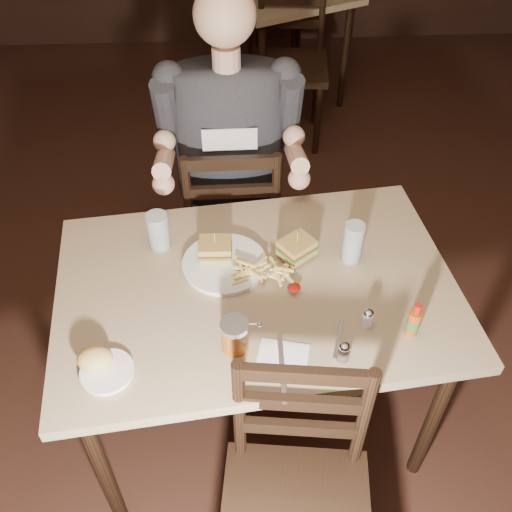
{
  "coord_description": "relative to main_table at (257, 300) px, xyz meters",
  "views": [
    {
      "loc": [
        -0.32,
        -1.37,
        2.12
      ],
      "look_at": [
        -0.25,
        -0.07,
        0.85
      ],
      "focal_mm": 40.0,
      "sensor_mm": 36.0,
      "label": 1
    }
  ],
  "objects": [
    {
      "name": "room_shell",
      "position": [
        0.25,
        0.12,
        0.71
      ],
      "size": [
        7.0,
        7.0,
        7.0
      ],
      "color": "black",
      "rests_on": "ground"
    },
    {
      "name": "main_table",
      "position": [
        0.0,
        0.0,
        0.0
      ],
      "size": [
        1.36,
        0.99,
        0.77
      ],
      "rotation": [
        0.0,
        0.0,
        0.11
      ],
      "color": "tan",
      "rests_on": "ground"
    },
    {
      "name": "bg_table",
      "position": [
        0.32,
        2.62,
        -0.01
      ],
      "size": [
        1.05,
        1.05,
        0.77
      ],
      "rotation": [
        0.0,
        0.0,
        0.42
      ],
      "color": "tan",
      "rests_on": "ground"
    },
    {
      "name": "chair_far",
      "position": [
        -0.07,
        0.7,
        -0.23
      ],
      "size": [
        0.43,
        0.47,
        0.92
      ],
      "primitive_type": null,
      "rotation": [
        0.0,
        0.0,
        3.15
      ],
      "color": "black",
      "rests_on": "ground"
    },
    {
      "name": "bg_chair_far",
      "position": [
        0.32,
        3.17,
        -0.24
      ],
      "size": [
        0.51,
        0.54,
        0.9
      ],
      "primitive_type": null,
      "rotation": [
        0.0,
        0.0,
        2.9
      ],
      "color": "black",
      "rests_on": "ground"
    },
    {
      "name": "bg_chair_near",
      "position": [
        0.32,
        2.07,
        -0.19
      ],
      "size": [
        0.51,
        0.55,
        1.0
      ],
      "primitive_type": null,
      "rotation": [
        0.0,
        0.0,
        -0.11
      ],
      "color": "black",
      "rests_on": "ground"
    },
    {
      "name": "diner",
      "position": [
        -0.07,
        0.64,
        0.28
      ],
      "size": [
        0.58,
        0.46,
        1.0
      ],
      "primitive_type": null,
      "rotation": [
        0.0,
        0.0,
        0.01
      ],
      "color": "#2D2E33",
      "rests_on": "chair_far"
    },
    {
      "name": "dinner_plate",
      "position": [
        -0.1,
        0.09,
        0.08
      ],
      "size": [
        0.3,
        0.3,
        0.02
      ],
      "primitive_type": "cylinder",
      "rotation": [
        0.0,
        0.0,
        0.11
      ],
      "color": "white",
      "rests_on": "main_table"
    },
    {
      "name": "sandwich_left",
      "position": [
        -0.13,
        0.13,
        0.14
      ],
      "size": [
        0.11,
        0.09,
        0.09
      ],
      "primitive_type": null,
      "rotation": [
        0.0,
        0.0,
        -0.04
      ],
      "color": "tan",
      "rests_on": "dinner_plate"
    },
    {
      "name": "sandwich_right",
      "position": [
        0.14,
        0.12,
        0.14
      ],
      "size": [
        0.14,
        0.14,
        0.1
      ],
      "primitive_type": null,
      "rotation": [
        0.0,
        0.0,
        0.64
      ],
      "color": "tan",
      "rests_on": "dinner_plate"
    },
    {
      "name": "fries_pile",
      "position": [
        0.02,
        0.04,
        0.11
      ],
      "size": [
        0.25,
        0.19,
        0.04
      ],
      "primitive_type": null,
      "rotation": [
        0.0,
        0.0,
        0.11
      ],
      "color": "#EED76C",
      "rests_on": "dinner_plate"
    },
    {
      "name": "ketchup_dollop",
      "position": [
        0.12,
        -0.04,
        0.1
      ],
      "size": [
        0.05,
        0.05,
        0.01
      ],
      "primitive_type": "ellipsoid",
      "rotation": [
        0.0,
        0.0,
        0.11
      ],
      "color": "maroon",
      "rests_on": "dinner_plate"
    },
    {
      "name": "glass_left",
      "position": [
        -0.32,
        0.2,
        0.14
      ],
      "size": [
        0.08,
        0.08,
        0.14
      ],
      "primitive_type": "cylinder",
      "rotation": [
        0.0,
        0.0,
        0.11
      ],
      "color": "silver",
      "rests_on": "main_table"
    },
    {
      "name": "glass_right",
      "position": [
        0.32,
        0.1,
        0.15
      ],
      "size": [
        0.07,
        0.07,
        0.15
      ],
      "primitive_type": "cylinder",
      "rotation": [
        0.0,
        0.0,
        0.11
      ],
      "color": "silver",
      "rests_on": "main_table"
    },
    {
      "name": "hot_sauce",
      "position": [
        0.45,
        -0.22,
        0.14
      ],
      "size": [
        0.04,
        0.04,
        0.12
      ],
      "primitive_type": null,
      "rotation": [
        0.0,
        0.0,
        0.11
      ],
      "color": "#8C4110",
      "rests_on": "main_table"
    },
    {
      "name": "salt_shaker",
      "position": [
        0.32,
        -0.18,
        0.11
      ],
      "size": [
        0.04,
        0.04,
        0.06
      ],
      "primitive_type": null,
      "rotation": [
        0.0,
        0.0,
        0.11
      ],
      "color": "white",
      "rests_on": "main_table"
    },
    {
      "name": "pepper_shaker",
      "position": [
        0.23,
        -0.3,
        0.11
      ],
      "size": [
        0.04,
        0.04,
        0.06
      ],
      "primitive_type": null,
      "rotation": [
        0.0,
        0.0,
        0.11
      ],
      "color": "#38332D",
      "rests_on": "main_table"
    },
    {
      "name": "syrup_dispenser",
      "position": [
        -0.08,
        -0.24,
        0.13
      ],
      "size": [
        0.09,
        0.09,
        0.11
      ],
      "primitive_type": null,
      "rotation": [
        0.0,
        0.0,
        0.11
      ],
      "color": "#8C4110",
      "rests_on": "main_table"
    },
    {
      "name": "napkin",
      "position": [
        0.06,
        -0.3,
        0.08
      ],
      "size": [
        0.17,
        0.16,
        0.0
      ],
      "primitive_type": "cube",
      "rotation": [
        0.0,
        0.0,
        -0.24
      ],
      "color": "white",
      "rests_on": "main_table"
    },
    {
      "name": "knife",
      "position": [
        0.05,
        -0.33,
        0.08
      ],
      "size": [
        0.02,
        0.23,
        0.01
      ],
      "primitive_type": "cube",
      "rotation": [
        0.0,
        0.0,
        -0.02
      ],
      "color": "silver",
      "rests_on": "napkin"
    },
    {
      "name": "fork",
      "position": [
        0.23,
        -0.24,
        0.08
      ],
      "size": [
        0.05,
        0.14,
        0.0
      ],
      "primitive_type": "cube",
      "rotation": [
        0.0,
        0.0,
        -0.31
      ],
      "color": "silver",
      "rests_on": "napkin"
    },
    {
      "name": "side_plate",
      "position": [
        -0.44,
        -0.32,
        0.08
      ],
      "size": [
        0.16,
        0.16,
        0.01
      ],
      "primitive_type": "cylinder",
      "rotation": [
        0.0,
        0.0,
        0.11
      ],
      "color": "white",
      "rests_on": "main_table"
    },
    {
      "name": "bread_roll",
      "position": [
        -0.47,
        -0.29,
        0.12
      ],
      "size": [
        0.11,
        0.09,
        0.06
      ],
      "primitive_type": "ellipsoid",
      "rotation": [
        0.0,
        0.0,
        0.11
      ],
      "color": "tan",
      "rests_on": "side_plate"
    }
  ]
}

